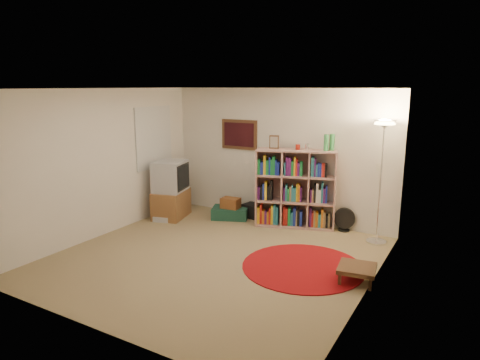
{
  "coord_description": "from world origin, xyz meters",
  "views": [
    {
      "loc": [
        3.34,
        -5.05,
        2.54
      ],
      "look_at": [
        0.1,
        0.6,
        1.1
      ],
      "focal_mm": 32.0,
      "sensor_mm": 36.0,
      "label": 1
    }
  ],
  "objects_px": {
    "tv_stand": "(171,190)",
    "side_table": "(357,269)",
    "bookshelf": "(294,190)",
    "suitcase": "(230,213)",
    "floor_lamp": "(384,141)",
    "floor_fan": "(344,220)"
  },
  "relations": [
    {
      "from": "side_table",
      "to": "suitcase",
      "type": "bearing_deg",
      "value": 151.81
    },
    {
      "from": "bookshelf",
      "to": "floor_fan",
      "type": "height_order",
      "value": "bookshelf"
    },
    {
      "from": "bookshelf",
      "to": "suitcase",
      "type": "distance_m",
      "value": 1.4
    },
    {
      "from": "bookshelf",
      "to": "side_table",
      "type": "relative_size",
      "value": 3.18
    },
    {
      "from": "bookshelf",
      "to": "suitcase",
      "type": "bearing_deg",
      "value": 170.29
    },
    {
      "from": "floor_fan",
      "to": "side_table",
      "type": "relative_size",
      "value": 0.79
    },
    {
      "from": "suitcase",
      "to": "floor_lamp",
      "type": "bearing_deg",
      "value": -20.68
    },
    {
      "from": "tv_stand",
      "to": "bookshelf",
      "type": "bearing_deg",
      "value": 2.35
    },
    {
      "from": "floor_fan",
      "to": "side_table",
      "type": "height_order",
      "value": "floor_fan"
    },
    {
      "from": "bookshelf",
      "to": "floor_fan",
      "type": "xyz_separation_m",
      "value": [
        0.9,
        0.17,
        -0.48
      ]
    },
    {
      "from": "floor_lamp",
      "to": "side_table",
      "type": "distance_m",
      "value": 2.2
    },
    {
      "from": "bookshelf",
      "to": "floor_lamp",
      "type": "xyz_separation_m",
      "value": [
        1.53,
        -0.12,
        0.99
      ]
    },
    {
      "from": "side_table",
      "to": "bookshelf",
      "type": "bearing_deg",
      "value": 133.27
    },
    {
      "from": "tv_stand",
      "to": "floor_lamp",
      "type": "bearing_deg",
      "value": -5.94
    },
    {
      "from": "floor_fan",
      "to": "bookshelf",
      "type": "bearing_deg",
      "value": 177.18
    },
    {
      "from": "bookshelf",
      "to": "floor_fan",
      "type": "distance_m",
      "value": 1.03
    },
    {
      "from": "floor_lamp",
      "to": "tv_stand",
      "type": "bearing_deg",
      "value": -171.54
    },
    {
      "from": "bookshelf",
      "to": "suitcase",
      "type": "height_order",
      "value": "bookshelf"
    },
    {
      "from": "side_table",
      "to": "floor_lamp",
      "type": "bearing_deg",
      "value": 93.51
    },
    {
      "from": "tv_stand",
      "to": "suitcase",
      "type": "height_order",
      "value": "tv_stand"
    },
    {
      "from": "tv_stand",
      "to": "side_table",
      "type": "relative_size",
      "value": 2.08
    },
    {
      "from": "suitcase",
      "to": "side_table",
      "type": "distance_m",
      "value": 3.28
    }
  ]
}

